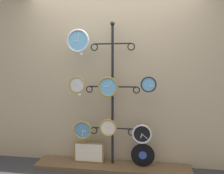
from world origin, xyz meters
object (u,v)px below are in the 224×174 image
(clock_middle_left, at_px, (77,85))
(vinyl_record, at_px, (143,155))
(clock_bottom_right, at_px, (142,134))
(clock_top_left, at_px, (78,41))
(clock_middle_right, at_px, (149,84))
(clock_bottom_left, at_px, (83,130))
(display_stand, at_px, (113,116))
(clock_middle_center, at_px, (108,87))
(picture_frame, at_px, (89,153))
(clock_bottom_center, at_px, (108,128))

(clock_middle_left, distance_m, vinyl_record, 1.34)
(clock_bottom_right, bearing_deg, clock_top_left, 179.95)
(clock_middle_right, bearing_deg, clock_bottom_left, -179.48)
(vinyl_record, bearing_deg, clock_middle_right, -37.68)
(clock_top_left, distance_m, clock_middle_left, 0.60)
(clock_bottom_left, bearing_deg, clock_top_left, -171.66)
(display_stand, height_order, clock_middle_center, display_stand)
(clock_middle_center, height_order, clock_bottom_left, clock_middle_center)
(vinyl_record, relative_size, picture_frame, 0.75)
(display_stand, distance_m, clock_bottom_right, 0.48)
(clock_bottom_center, relative_size, picture_frame, 0.56)
(clock_top_left, bearing_deg, display_stand, 13.56)
(clock_bottom_right, xyz_separation_m, picture_frame, (-0.76, 0.08, -0.34))
(display_stand, relative_size, clock_middle_right, 9.75)
(clock_bottom_right, bearing_deg, clock_middle_center, 177.50)
(clock_top_left, distance_m, clock_middle_center, 0.75)
(clock_middle_left, distance_m, picture_frame, 1.00)
(vinyl_record, bearing_deg, clock_bottom_center, -172.92)
(clock_bottom_left, height_order, clock_bottom_center, clock_bottom_center)
(clock_middle_right, relative_size, vinyl_record, 0.64)
(clock_bottom_center, bearing_deg, clock_middle_left, 178.61)
(display_stand, relative_size, clock_middle_left, 8.64)
(clock_bottom_right, bearing_deg, clock_bottom_left, 179.49)
(clock_middle_center, bearing_deg, clock_middle_right, -0.48)
(picture_frame, bearing_deg, clock_middle_center, -10.89)
(display_stand, height_order, clock_top_left, display_stand)
(clock_bottom_right, bearing_deg, clock_middle_left, 178.92)
(clock_top_left, relative_size, clock_middle_center, 1.13)
(clock_middle_right, distance_m, clock_bottom_center, 0.81)
(clock_middle_right, relative_size, clock_bottom_right, 0.80)
(clock_middle_left, bearing_deg, clock_top_left, -32.16)
(clock_middle_right, bearing_deg, picture_frame, 175.81)
(clock_middle_left, relative_size, clock_bottom_left, 0.90)
(clock_middle_left, relative_size, picture_frame, 0.54)
(clock_bottom_center, bearing_deg, clock_bottom_right, -0.79)
(clock_bottom_right, height_order, vinyl_record, clock_bottom_right)
(display_stand, bearing_deg, vinyl_record, -6.01)
(display_stand, xyz_separation_m, vinyl_record, (0.43, -0.05, -0.52))
(clock_middle_center, height_order, picture_frame, clock_middle_center)
(clock_bottom_center, xyz_separation_m, picture_frame, (-0.30, 0.07, -0.40))
(clock_top_left, distance_m, clock_bottom_right, 1.53)
(clock_top_left, relative_size, picture_frame, 0.72)
(display_stand, xyz_separation_m, clock_middle_left, (-0.48, -0.09, 0.45))
(picture_frame, bearing_deg, display_stand, 5.63)
(clock_top_left, xyz_separation_m, picture_frame, (0.11, 0.08, -1.59))
(clock_top_left, relative_size, vinyl_record, 0.97)
(clock_middle_left, distance_m, clock_bottom_center, 0.73)
(clock_bottom_left, height_order, picture_frame, clock_bottom_left)
(display_stand, bearing_deg, clock_middle_left, -168.98)
(clock_middle_center, bearing_deg, clock_bottom_center, -82.30)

